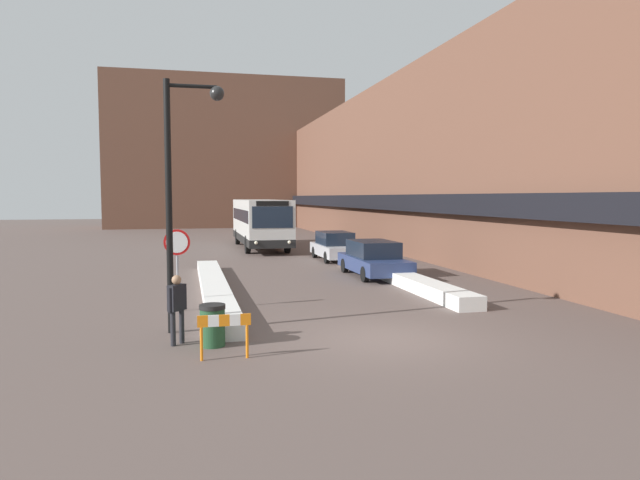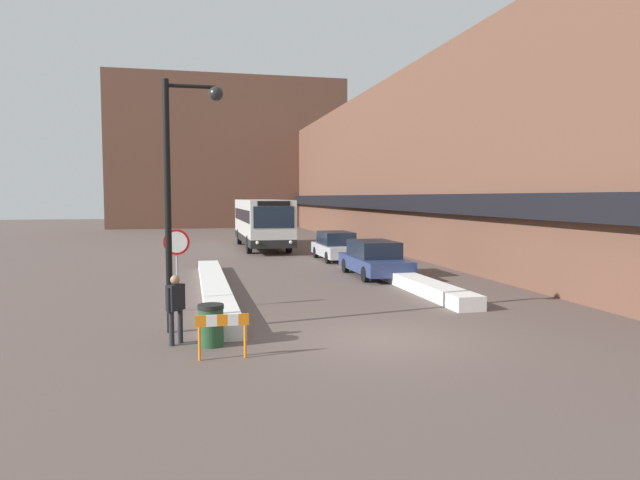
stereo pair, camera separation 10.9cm
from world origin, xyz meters
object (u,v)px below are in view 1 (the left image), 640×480
object	(u,v)px
stop_sign	(177,252)
trash_bin	(213,325)
pedestrian	(177,303)
city_bus	(260,222)
street_lamp	(181,177)
parked_car_front	(374,259)
parked_car_middle	(335,246)
construction_barricade	(224,328)

from	to	relation	value
stop_sign	trash_bin	xyz separation A→B (m)	(0.81, -4.24, -1.28)
pedestrian	trash_bin	bearing A→B (deg)	-69.52
city_bus	street_lamp	distance (m)	23.46
parked_car_front	trash_bin	xyz separation A→B (m)	(-7.18, -10.01, -0.27)
parked_car_middle	street_lamp	distance (m)	17.12
trash_bin	construction_barricade	distance (m)	1.16
city_bus	pedestrian	xyz separation A→B (m)	(-4.98, -24.08, -0.77)
trash_bin	parked_car_front	bearing A→B (deg)	54.32
stop_sign	street_lamp	size ratio (longest dim) A/B	0.39
street_lamp	stop_sign	bearing A→B (deg)	93.38
stop_sign	pedestrian	bearing A→B (deg)	-89.43
pedestrian	stop_sign	bearing A→B (deg)	43.36
city_bus	parked_car_front	size ratio (longest dim) A/B	2.32
street_lamp	construction_barricade	distance (m)	4.25
parked_car_front	stop_sign	distance (m)	9.91
parked_car_middle	stop_sign	size ratio (longest dim) A/B	1.87
stop_sign	construction_barricade	world-z (taller)	stop_sign
pedestrian	construction_barricade	size ratio (longest dim) A/B	1.45
stop_sign	pedestrian	distance (m)	4.00
parked_car_front	pedestrian	xyz separation A→B (m)	(-7.96, -9.69, 0.21)
stop_sign	street_lamp	world-z (taller)	street_lamp
parked_car_front	street_lamp	size ratio (longest dim) A/B	0.77
city_bus	parked_car_middle	bearing A→B (deg)	-69.48
parked_car_middle	trash_bin	distance (m)	17.94
street_lamp	trash_bin	bearing A→B (deg)	-66.96
parked_car_front	parked_car_middle	world-z (taller)	parked_car_middle
city_bus	parked_car_front	bearing A→B (deg)	-78.30
parked_car_middle	stop_sign	bearing A→B (deg)	-123.26
city_bus	parked_car_middle	xyz separation A→B (m)	(2.98, -7.96, -0.99)
stop_sign	street_lamp	xyz separation A→B (m)	(0.16, -2.70, 2.09)
parked_car_middle	street_lamp	xyz separation A→B (m)	(-7.84, -14.90, 3.11)
parked_car_front	pedestrian	world-z (taller)	pedestrian
trash_bin	street_lamp	bearing A→B (deg)	113.04
stop_sign	pedestrian	size ratio (longest dim) A/B	1.52
stop_sign	city_bus	bearing A→B (deg)	76.02
stop_sign	street_lamp	bearing A→B (deg)	-86.62
stop_sign	construction_barricade	size ratio (longest dim) A/B	2.20
construction_barricade	parked_car_middle	bearing A→B (deg)	68.30
pedestrian	trash_bin	world-z (taller)	pedestrian
street_lamp	parked_car_middle	bearing A→B (deg)	62.24
construction_barricade	stop_sign	bearing A→B (deg)	100.61
parked_car_front	parked_car_middle	size ratio (longest dim) A/B	1.05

